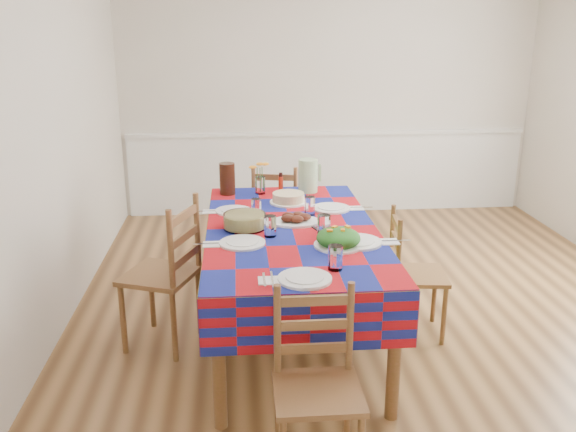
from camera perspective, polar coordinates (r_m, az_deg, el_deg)
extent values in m
cube|color=brown|center=(4.73, 8.05, -8.58)|extent=(4.50, 5.00, 0.04)
cube|color=beige|center=(6.77, 3.82, 11.57)|extent=(4.50, 0.04, 2.70)
cube|color=beige|center=(4.38, -21.70, 7.12)|extent=(0.04, 5.00, 2.70)
cube|color=white|center=(6.78, 3.81, 7.74)|extent=(4.41, 0.06, 0.04)
cube|color=white|center=(6.88, 3.72, 4.07)|extent=(4.41, 0.03, 0.90)
cylinder|color=brown|center=(3.25, -6.50, -13.63)|extent=(0.07, 0.07, 0.75)
cylinder|color=brown|center=(3.34, 9.93, -12.82)|extent=(0.07, 0.07, 0.75)
cylinder|color=brown|center=(4.94, -5.99, -2.38)|extent=(0.07, 0.07, 0.75)
cylinder|color=brown|center=(5.01, 4.63, -2.08)|extent=(0.07, 0.07, 0.75)
cube|color=brown|center=(3.94, 0.34, -1.43)|extent=(1.05, 1.99, 0.04)
cube|color=#AD0E16|center=(3.94, 0.34, -1.10)|extent=(1.09, 2.04, 0.01)
cube|color=#AD0E16|center=(3.98, -7.52, -3.50)|extent=(0.01, 2.04, 0.31)
cube|color=#AD0E16|center=(4.07, 8.01, -3.03)|extent=(0.01, 2.04, 0.31)
cube|color=#AD0E16|center=(3.07, 2.08, -10.05)|extent=(1.09, 0.01, 0.31)
cube|color=#AD0E16|center=(4.95, -0.73, 0.88)|extent=(1.09, 0.01, 0.31)
cylinder|color=white|center=(3.14, 1.58, -5.87)|extent=(0.28, 0.28, 0.01)
cylinder|color=white|center=(3.13, 1.58, -5.70)|extent=(0.20, 0.20, 0.01)
cylinder|color=white|center=(3.25, 4.45, -3.91)|extent=(0.08, 0.08, 0.14)
cube|color=white|center=(3.13, -1.85, -6.06)|extent=(0.10, 0.10, 0.01)
cube|color=silver|center=(3.12, -2.24, -5.98)|extent=(0.01, 0.18, 0.00)
cube|color=silver|center=(3.13, -1.47, -5.96)|extent=(0.01, 0.21, 0.00)
cylinder|color=white|center=(3.65, -4.29, -2.52)|extent=(0.28, 0.28, 0.01)
cylinder|color=white|center=(3.64, -4.30, -2.37)|extent=(0.19, 0.19, 0.01)
cylinder|color=white|center=(3.75, -1.68, -0.96)|extent=(0.08, 0.08, 0.13)
cube|color=white|center=(3.65, -7.18, -2.65)|extent=(0.10, 0.10, 0.01)
cube|color=silver|center=(3.65, -7.50, -2.58)|extent=(0.17, 0.01, 0.00)
cube|color=silver|center=(3.65, -6.86, -2.57)|extent=(0.20, 0.01, 0.00)
cylinder|color=white|center=(4.28, -5.15, 0.50)|extent=(0.25, 0.25, 0.01)
cylinder|color=white|center=(4.27, -5.15, 0.62)|extent=(0.18, 0.18, 0.01)
cylinder|color=white|center=(4.16, -2.99, 0.82)|extent=(0.07, 0.07, 0.12)
cube|color=white|center=(4.28, -7.38, 0.39)|extent=(0.09, 0.09, 0.01)
cube|color=silver|center=(4.28, -7.63, 0.45)|extent=(0.16, 0.01, 0.00)
cube|color=silver|center=(4.28, -7.13, 0.46)|extent=(0.19, 0.01, 0.00)
cylinder|color=white|center=(3.67, 6.50, -2.43)|extent=(0.29, 0.29, 0.02)
cylinder|color=white|center=(3.67, 6.51, -2.27)|extent=(0.21, 0.21, 0.01)
cylinder|color=white|center=(3.74, 3.37, -0.94)|extent=(0.08, 0.08, 0.14)
cube|color=white|center=(3.71, 9.47, -2.39)|extent=(0.11, 0.11, 0.01)
cube|color=silver|center=(3.71, 9.14, -2.32)|extent=(0.19, 0.01, 0.00)
cube|color=silver|center=(3.72, 9.80, -2.30)|extent=(0.22, 0.01, 0.00)
cylinder|color=white|center=(4.32, 4.06, 0.73)|extent=(0.27, 0.27, 0.01)
cylinder|color=white|center=(4.32, 4.07, 0.85)|extent=(0.19, 0.19, 0.01)
cylinder|color=white|center=(4.17, 2.04, 0.96)|extent=(0.08, 0.08, 0.13)
cube|color=white|center=(4.36, 6.39, 0.73)|extent=(0.10, 0.10, 0.01)
cube|color=silver|center=(4.35, 6.13, 0.79)|extent=(0.17, 0.01, 0.00)
cube|color=silver|center=(4.36, 6.64, 0.80)|extent=(0.20, 0.01, 0.00)
ellipsoid|color=white|center=(4.01, 0.70, -0.55)|extent=(0.33, 0.24, 0.02)
ellipsoid|color=black|center=(4.01, 1.54, -0.09)|extent=(0.09, 0.07, 0.05)
ellipsoid|color=black|center=(4.05, 0.95, 0.08)|extent=(0.09, 0.07, 0.05)
ellipsoid|color=black|center=(4.03, 0.05, 0.00)|extent=(0.09, 0.07, 0.05)
ellipsoid|color=black|center=(3.98, -0.03, -0.21)|extent=(0.09, 0.07, 0.05)
ellipsoid|color=black|center=(3.96, 0.84, -0.30)|extent=(0.09, 0.07, 0.05)
cylinder|color=white|center=(3.61, 4.73, -2.73)|extent=(0.29, 0.29, 0.01)
ellipsoid|color=#124110|center=(3.60, 4.74, -2.05)|extent=(0.26, 0.26, 0.12)
cube|color=orange|center=(3.54, 3.92, -1.35)|extent=(0.03, 0.02, 0.01)
cube|color=orange|center=(3.60, 4.39, -1.04)|extent=(0.04, 0.04, 0.01)
cube|color=orange|center=(3.55, 5.15, -1.32)|extent=(0.03, 0.04, 0.01)
cube|color=orange|center=(3.61, 5.60, -1.00)|extent=(0.04, 0.04, 0.01)
cylinder|color=white|center=(3.91, -4.07, -0.46)|extent=(0.27, 0.27, 0.10)
cylinder|color=#C6C169|center=(3.91, -4.07, -0.47)|extent=(0.25, 0.25, 0.08)
cylinder|color=white|center=(4.46, 0.05, 1.30)|extent=(0.28, 0.28, 0.01)
cylinder|color=tan|center=(4.45, 0.05, 1.77)|extent=(0.23, 0.23, 0.06)
cube|color=black|center=(3.84, 3.08, -1.47)|extent=(0.12, 0.28, 0.01)
cube|color=black|center=(3.87, 3.76, -1.36)|extent=(0.06, 0.29, 0.01)
cylinder|color=white|center=(4.71, -2.62, 2.90)|extent=(0.08, 0.08, 0.13)
cylinder|color=#2F6E24|center=(4.69, -2.90, 3.46)|extent=(0.01, 0.01, 0.19)
ellipsoid|color=orange|center=(4.67, -3.32, 4.59)|extent=(0.06, 0.06, 0.02)
cylinder|color=#2F6E24|center=(4.71, -2.43, 3.50)|extent=(0.01, 0.01, 0.19)
ellipsoid|color=orange|center=(4.70, -2.15, 4.89)|extent=(0.06, 0.06, 0.02)
cylinder|color=#2F6E24|center=(4.68, -2.62, 3.42)|extent=(0.01, 0.01, 0.19)
ellipsoid|color=orange|center=(4.63, -2.63, 4.89)|extent=(0.06, 0.06, 0.02)
cylinder|color=red|center=(4.75, -0.69, 3.17)|extent=(0.04, 0.04, 0.15)
cylinder|color=#A6CD91|center=(4.74, 1.89, 3.80)|extent=(0.15, 0.15, 0.26)
cylinder|color=black|center=(4.70, -5.70, 3.49)|extent=(0.12, 0.12, 0.24)
cube|color=white|center=(3.03, 2.12, -6.78)|extent=(0.08, 0.03, 0.02)
cylinder|color=brown|center=(3.14, -0.94, -18.17)|extent=(0.03, 0.03, 0.43)
cylinder|color=brown|center=(3.18, 5.58, -17.80)|extent=(0.03, 0.03, 0.43)
cube|color=brown|center=(2.89, 2.81, -16.17)|extent=(0.40, 0.38, 0.03)
cylinder|color=brown|center=(2.91, -1.00, -10.78)|extent=(0.03, 0.03, 0.48)
cylinder|color=brown|center=(2.95, 5.81, -10.46)|extent=(0.03, 0.03, 0.48)
cube|color=brown|center=(2.97, 2.41, -12.26)|extent=(0.34, 0.02, 0.05)
cube|color=brown|center=(2.91, 2.44, -10.14)|extent=(0.34, 0.02, 0.05)
cube|color=brown|center=(2.85, 2.47, -7.93)|extent=(0.34, 0.02, 0.05)
cylinder|color=brown|center=(5.51, 1.11, -1.84)|extent=(0.04, 0.04, 0.44)
cylinder|color=brown|center=(5.56, -2.50, -1.68)|extent=(0.04, 0.04, 0.44)
cylinder|color=brown|center=(5.20, 0.70, -3.04)|extent=(0.04, 0.04, 0.44)
cylinder|color=brown|center=(5.25, -3.12, -2.87)|extent=(0.04, 0.04, 0.44)
cube|color=brown|center=(5.30, -0.97, 0.04)|extent=(0.48, 0.47, 0.03)
cylinder|color=brown|center=(5.05, 0.71, 1.86)|extent=(0.04, 0.04, 0.49)
cylinder|color=brown|center=(5.10, -3.23, 1.99)|extent=(0.04, 0.04, 0.49)
cube|color=brown|center=(5.10, -1.26, 0.87)|extent=(0.35, 0.09, 0.05)
cube|color=brown|center=(5.06, -1.27, 2.25)|extent=(0.35, 0.09, 0.05)
cube|color=brown|center=(5.03, -1.28, 3.64)|extent=(0.35, 0.09, 0.05)
cylinder|color=brown|center=(4.40, -12.63, -7.24)|extent=(0.04, 0.04, 0.48)
cylinder|color=brown|center=(4.10, -15.18, -9.32)|extent=(0.04, 0.04, 0.48)
cylinder|color=brown|center=(4.24, -8.31, -7.92)|extent=(0.04, 0.04, 0.48)
cylinder|color=brown|center=(3.94, -10.62, -10.16)|extent=(0.04, 0.04, 0.48)
cube|color=brown|center=(4.06, -11.90, -5.40)|extent=(0.56, 0.57, 0.03)
cylinder|color=brown|center=(4.05, -8.49, -1.50)|extent=(0.04, 0.04, 0.53)
cylinder|color=brown|center=(3.73, -10.90, -3.32)|extent=(0.04, 0.04, 0.53)
cube|color=brown|center=(3.93, -9.57, -3.83)|extent=(0.16, 0.36, 0.05)
cube|color=brown|center=(3.88, -9.67, -1.93)|extent=(0.16, 0.36, 0.05)
cube|color=brown|center=(3.84, -9.77, 0.01)|extent=(0.16, 0.36, 0.05)
cylinder|color=brown|center=(4.20, 14.39, -9.07)|extent=(0.03, 0.03, 0.41)
cylinder|color=brown|center=(4.49, 13.52, -7.19)|extent=(0.03, 0.03, 0.41)
cylinder|color=brown|center=(4.15, 10.12, -9.15)|extent=(0.03, 0.03, 0.41)
cylinder|color=brown|center=(4.44, 9.54, -7.24)|extent=(0.03, 0.03, 0.41)
cube|color=brown|center=(4.23, 12.08, -5.44)|extent=(0.41, 0.43, 0.03)
cylinder|color=brown|center=(3.97, 10.32, -3.51)|extent=(0.03, 0.03, 0.46)
cylinder|color=brown|center=(4.28, 9.71, -1.92)|extent=(0.03, 0.03, 0.46)
cube|color=brown|center=(4.15, 9.94, -3.87)|extent=(0.06, 0.33, 0.05)
cube|color=brown|center=(4.11, 10.02, -2.32)|extent=(0.06, 0.33, 0.05)
cube|color=brown|center=(4.07, 10.11, -0.74)|extent=(0.06, 0.33, 0.05)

